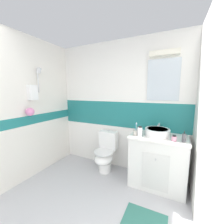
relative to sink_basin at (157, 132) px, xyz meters
The scene contains 12 objects.
ground_plane 1.55m from the sink_basin, 128.98° to the right, with size 3.20×3.48×0.04m, color #B2B2B7.
wall_back_tiled 0.89m from the sink_basin, 159.60° to the left, with size 3.20×0.20×2.50m.
wall_left_shower_alcove 2.36m from the sink_basin, 155.70° to the right, with size 0.26×3.48×2.50m.
wall_right_plain 1.17m from the sink_basin, 59.34° to the right, with size 0.10×3.48×2.50m, color white.
vanity_cabinet 0.48m from the sink_basin, 39.52° to the right, with size 0.87×0.54×0.85m.
sink_basin is the anchor object (origin of this frame).
toilet 1.09m from the sink_basin, behind, with size 0.37×0.50×0.78m.
toothbrush_cup 0.35m from the sink_basin, 154.59° to the right, with size 0.07×0.07×0.21m.
soap_dispenser 0.40m from the sink_basin, 22.42° to the right, with size 0.05×0.05×0.16m.
hair_gel_jar 0.30m from the sink_basin, 34.04° to the right, with size 0.07×0.07×0.09m.
mouthwash_bottle 0.30m from the sink_basin, 145.29° to the right, with size 0.07×0.07×0.16m.
bath_mat 1.20m from the sink_basin, 91.09° to the right, with size 0.51×0.42×0.01m, color #337266.
Camera 1 is at (1.00, -0.06, 1.55)m, focal length 21.73 mm.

